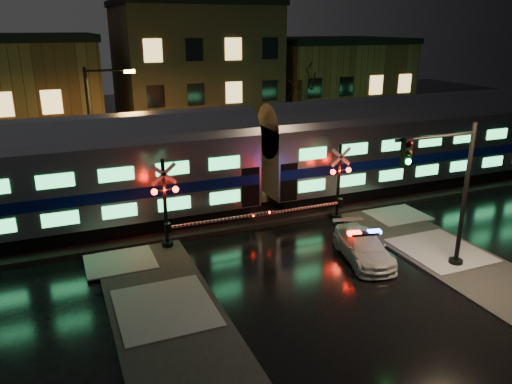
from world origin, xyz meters
TOP-DOWN VIEW (x-y plane):
  - ground at (0.00, 0.00)m, footprint 120.00×120.00m
  - ballast at (0.00, 5.00)m, footprint 90.00×4.20m
  - sidewalk_left at (-6.50, -6.00)m, footprint 4.00×20.00m
  - sidewalk_right at (6.50, -6.00)m, footprint 4.00×20.00m
  - building_mid at (2.00, 22.50)m, footprint 12.00×11.00m
  - building_right at (15.00, 22.00)m, footprint 12.00×10.00m
  - train at (0.64, 5.00)m, footprint 51.00×3.12m
  - police_car at (2.72, -2.22)m, footprint 2.64×4.62m
  - crossing_signal_right at (3.79, 2.31)m, footprint 5.96×0.66m
  - crossing_signal_left at (-4.82, 2.31)m, footprint 6.17×0.67m
  - traffic_light at (5.15, -4.35)m, footprint 4.14×0.73m
  - streetlight at (-7.35, 9.00)m, footprint 2.68×0.28m

SIDE VIEW (x-z plane):
  - ground at x=0.00m, z-range 0.00..0.00m
  - sidewalk_left at x=-6.50m, z-range 0.00..0.12m
  - sidewalk_right at x=6.50m, z-range 0.00..0.12m
  - ballast at x=0.00m, z-range 0.00..0.24m
  - police_car at x=2.72m, z-range -0.07..1.35m
  - crossing_signal_right at x=3.79m, z-range -0.36..3.86m
  - crossing_signal_left at x=-4.82m, z-range -0.37..3.99m
  - train at x=0.64m, z-range 0.42..6.35m
  - traffic_light at x=5.15m, z-range 0.20..6.61m
  - building_right at x=15.00m, z-range 0.00..8.50m
  - streetlight at x=-7.35m, z-range 0.61..8.62m
  - building_mid at x=2.00m, z-range 0.00..11.50m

